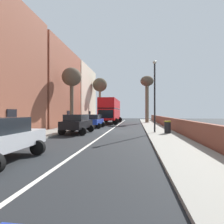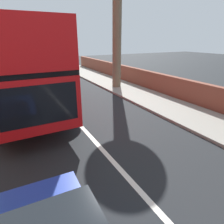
# 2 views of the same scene
# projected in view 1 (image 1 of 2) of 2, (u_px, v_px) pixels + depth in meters

# --- Properties ---
(ground_plane) EXTENTS (84.00, 84.00, 0.00)m
(ground_plane) POSITION_uv_depth(u_px,v_px,m) (109.00, 131.00, 19.27)
(ground_plane) COLOR black
(road_centre_line) EXTENTS (0.16, 54.00, 0.01)m
(road_centre_line) POSITION_uv_depth(u_px,v_px,m) (109.00, 131.00, 19.27)
(road_centre_line) COLOR silver
(road_centre_line) RESTS_ON ground
(sidewalk_left) EXTENTS (2.60, 60.00, 0.12)m
(sidewalk_left) POSITION_uv_depth(u_px,v_px,m) (63.00, 130.00, 19.88)
(sidewalk_left) COLOR gray
(sidewalk_left) RESTS_ON ground
(sidewalk_right) EXTENTS (2.60, 60.00, 0.12)m
(sidewalk_right) POSITION_uv_depth(u_px,v_px,m) (159.00, 131.00, 18.66)
(sidewalk_right) COLOR gray
(sidewalk_right) RESTS_ON ground
(terraced_houses_left) EXTENTS (4.07, 47.52, 10.93)m
(terraced_houses_left) POSITION_uv_depth(u_px,v_px,m) (36.00, 83.00, 21.44)
(terraced_houses_left) COLOR brown
(terraced_houses_left) RESTS_ON ground
(boundary_wall_right) EXTENTS (0.36, 54.00, 1.28)m
(boundary_wall_right) POSITION_uv_depth(u_px,v_px,m) (175.00, 125.00, 18.46)
(boundary_wall_right) COLOR brown
(boundary_wall_right) RESTS_ON ground
(double_decker_bus) EXTENTS (3.60, 10.50, 4.06)m
(double_decker_bus) POSITION_uv_depth(u_px,v_px,m) (110.00, 110.00, 32.65)
(double_decker_bus) COLOR red
(double_decker_bus) RESTS_ON ground
(parked_car_black_left_0) EXTENTS (2.41, 4.45, 1.69)m
(parked_car_black_left_0) POSITION_uv_depth(u_px,v_px,m) (77.00, 123.00, 16.88)
(parked_car_black_left_0) COLOR black
(parked_car_black_left_0) RESTS_ON ground
(parked_car_blue_left_2) EXTENTS (2.59, 3.96, 1.62)m
(parked_car_blue_left_2) POSITION_uv_depth(u_px,v_px,m) (93.00, 120.00, 23.07)
(parked_car_blue_left_2) COLOR #1E389E
(parked_car_blue_left_2) RESTS_ON ground
(street_tree_left_0) EXTENTS (2.28, 2.28, 6.94)m
(street_tree_left_0) POSITION_uv_depth(u_px,v_px,m) (72.00, 79.00, 22.13)
(street_tree_left_0) COLOR brown
(street_tree_left_0) RESTS_ON sidewalk_left
(street_tree_right_1) EXTENTS (2.28, 2.28, 8.11)m
(street_tree_right_1) POSITION_uv_depth(u_px,v_px,m) (147.00, 86.00, 33.21)
(street_tree_right_1) COLOR brown
(street_tree_right_1) RESTS_ON sidewalk_right
(street_tree_left_2) EXTENTS (2.99, 2.99, 9.00)m
(street_tree_left_2) POSITION_uv_depth(u_px,v_px,m) (100.00, 86.00, 40.10)
(street_tree_left_2) COLOR #7A6B56
(street_tree_left_2) RESTS_ON sidewalk_left
(lamppost_right) EXTENTS (0.32, 0.32, 6.31)m
(lamppost_right) POSITION_uv_depth(u_px,v_px,m) (155.00, 90.00, 16.71)
(lamppost_right) COLOR black
(lamppost_right) RESTS_ON sidewalk_right
(litter_bin_right) EXTENTS (0.55, 0.55, 1.04)m
(litter_bin_right) POSITION_uv_depth(u_px,v_px,m) (168.00, 127.00, 15.99)
(litter_bin_right) COLOR black
(litter_bin_right) RESTS_ON sidewalk_right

